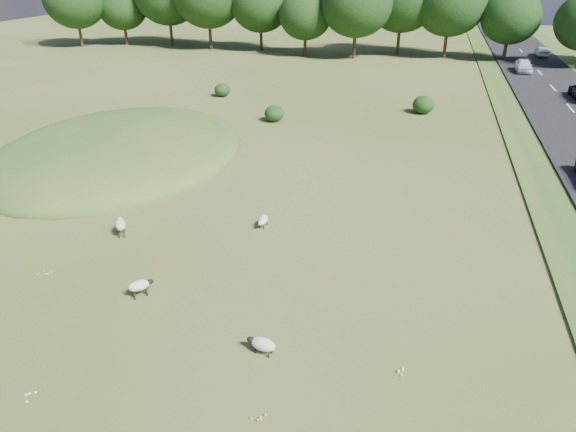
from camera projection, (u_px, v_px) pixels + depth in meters
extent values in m
plane|color=#36561B|center=(317.00, 133.00, 39.01)|extent=(160.00, 160.00, 0.00)
ellipsoid|color=#33561E|center=(120.00, 154.00, 34.87)|extent=(16.00, 20.00, 4.00)
cube|color=black|center=(575.00, 115.00, 42.97)|extent=(8.00, 150.00, 0.25)
cylinder|color=black|center=(80.00, 33.00, 76.16)|extent=(0.44, 0.44, 3.77)
ellipsoid|color=black|center=(74.00, 0.00, 74.08)|extent=(8.81, 8.81, 7.93)
cylinder|color=black|center=(126.00, 34.00, 78.23)|extent=(0.44, 0.44, 3.12)
ellipsoid|color=black|center=(122.00, 7.00, 76.51)|extent=(7.28, 7.28, 6.55)
cylinder|color=black|center=(171.00, 31.00, 77.32)|extent=(0.44, 0.44, 4.21)
cylinder|color=black|center=(210.00, 34.00, 74.13)|extent=(0.44, 0.44, 4.18)
cylinder|color=black|center=(261.00, 37.00, 73.14)|extent=(0.44, 0.44, 3.61)
ellipsoid|color=black|center=(260.00, 4.00, 71.15)|extent=(8.41, 8.41, 7.57)
cylinder|color=black|center=(305.00, 44.00, 69.20)|extent=(0.44, 0.44, 3.02)
ellipsoid|color=black|center=(306.00, 15.00, 67.54)|extent=(7.04, 7.04, 6.34)
cylinder|color=black|center=(354.00, 43.00, 67.06)|extent=(0.44, 0.44, 3.90)
ellipsoid|color=black|center=(357.00, 4.00, 64.92)|extent=(9.09, 9.09, 8.18)
cylinder|color=black|center=(399.00, 38.00, 70.00)|extent=(0.44, 0.44, 4.22)
cylinder|color=black|center=(446.00, 42.00, 67.81)|extent=(0.44, 0.44, 3.94)
ellipsoid|color=black|center=(451.00, 3.00, 65.64)|extent=(9.20, 9.20, 8.28)
cylinder|color=black|center=(505.00, 49.00, 65.49)|extent=(0.44, 0.44, 3.09)
ellipsoid|color=black|center=(511.00, 17.00, 63.79)|extent=(7.20, 7.20, 6.48)
ellipsoid|color=black|center=(274.00, 113.00, 41.60)|extent=(1.59, 1.59, 1.30)
ellipsoid|color=black|center=(423.00, 105.00, 43.68)|extent=(1.83, 1.83, 1.50)
ellipsoid|color=black|center=(222.00, 90.00, 49.11)|extent=(1.52, 1.52, 1.24)
ellipsoid|color=beige|center=(263.00, 220.00, 25.33)|extent=(0.46, 0.83, 0.42)
ellipsoid|color=silver|center=(260.00, 223.00, 24.94)|extent=(0.21, 0.27, 0.21)
cylinder|color=black|center=(264.00, 227.00, 25.23)|extent=(0.06, 0.06, 0.15)
cylinder|color=black|center=(260.00, 227.00, 25.28)|extent=(0.06, 0.06, 0.15)
cylinder|color=black|center=(267.00, 223.00, 25.63)|extent=(0.06, 0.06, 0.15)
cylinder|color=black|center=(263.00, 223.00, 25.69)|extent=(0.06, 0.06, 0.15)
ellipsoid|color=beige|center=(139.00, 286.00, 19.99)|extent=(0.90, 0.89, 0.42)
ellipsoid|color=black|center=(150.00, 282.00, 20.18)|extent=(0.33, 0.33, 0.21)
cylinder|color=black|center=(146.00, 290.00, 20.34)|extent=(0.06, 0.06, 0.30)
cylinder|color=black|center=(147.00, 293.00, 20.18)|extent=(0.06, 0.06, 0.30)
cylinder|color=black|center=(133.00, 294.00, 20.13)|extent=(0.06, 0.06, 0.30)
cylinder|color=black|center=(135.00, 296.00, 19.97)|extent=(0.06, 0.06, 0.30)
ellipsoid|color=beige|center=(120.00, 225.00, 24.43)|extent=(0.90, 1.04, 0.47)
ellipsoid|color=silver|center=(120.00, 219.00, 24.84)|extent=(0.35, 0.37, 0.24)
cylinder|color=black|center=(119.00, 230.00, 24.81)|extent=(0.07, 0.07, 0.34)
cylinder|color=black|center=(124.00, 229.00, 24.87)|extent=(0.07, 0.07, 0.34)
cylinder|color=black|center=(119.00, 235.00, 24.36)|extent=(0.07, 0.07, 0.34)
cylinder|color=black|center=(124.00, 234.00, 24.42)|extent=(0.07, 0.07, 0.34)
ellipsoid|color=beige|center=(263.00, 344.00, 17.14)|extent=(0.94, 0.60, 0.45)
ellipsoid|color=black|center=(251.00, 340.00, 17.30)|extent=(0.32, 0.26, 0.22)
cylinder|color=black|center=(255.00, 351.00, 17.28)|extent=(0.06, 0.06, 0.16)
cylinder|color=black|center=(258.00, 347.00, 17.46)|extent=(0.06, 0.06, 0.16)
cylinder|color=black|center=(269.00, 356.00, 17.09)|extent=(0.06, 0.06, 0.16)
cylinder|color=black|center=(272.00, 351.00, 17.27)|extent=(0.06, 0.06, 0.16)
imported|color=navy|center=(497.00, 31.00, 86.10)|extent=(2.48, 5.37, 1.49)
imported|color=black|center=(519.00, 29.00, 87.89)|extent=(2.11, 5.18, 1.50)
imported|color=white|center=(524.00, 66.00, 58.41)|extent=(1.67, 4.16, 1.42)
imported|color=#97999E|center=(542.00, 52.00, 67.70)|extent=(1.33, 3.80, 1.25)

